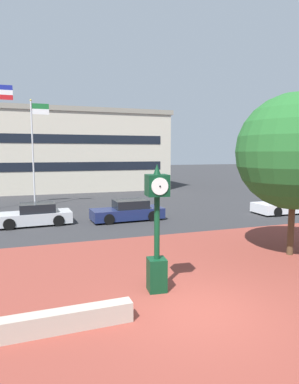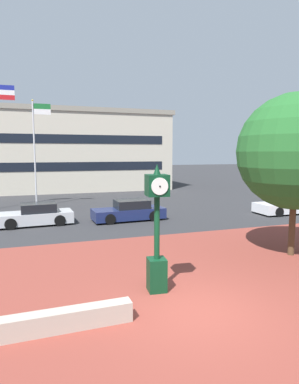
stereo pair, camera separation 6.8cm
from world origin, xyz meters
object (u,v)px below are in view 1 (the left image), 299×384
at_px(plaza_tree, 297,154).
at_px(flagpole_secondary, 34,146).
at_px(street_clock, 157,231).
at_px(civic_building, 51,151).
at_px(car_street_distant, 35,215).
at_px(car_street_mid, 286,205).
at_px(car_street_near, 128,211).

xyz_separation_m(plaza_tree, flagpole_secondary, (-10.14, 16.00, 0.54)).
distance_m(street_clock, civic_building, 32.35).
bearing_deg(plaza_tree, flagpole_secondary, 122.36).
xyz_separation_m(car_street_distant, flagpole_secondary, (0.13, 6.71, 4.11)).
height_order(car_street_mid, civic_building, civic_building).
bearing_deg(car_street_distant, civic_building, -8.58).
relative_size(plaza_tree, civic_building, 0.25).
bearing_deg(civic_building, car_street_distant, -95.45).
bearing_deg(car_street_distant, flagpole_secondary, -4.24).
xyz_separation_m(car_street_near, car_street_mid, (11.09, -1.20, 0.00)).
xyz_separation_m(car_street_near, civic_building, (-3.51, 21.59, 3.89)).
bearing_deg(street_clock, plaza_tree, 20.74).
relative_size(car_street_mid, flagpole_secondary, 0.54).
xyz_separation_m(plaza_tree, car_street_mid, (6.35, 7.64, -3.57)).
bearing_deg(car_street_distant, car_street_mid, -98.79).
xyz_separation_m(car_street_near, flagpole_secondary, (-5.40, 7.16, 4.11)).
bearing_deg(car_street_near, car_street_distant, 82.80).
bearing_deg(flagpole_secondary, civic_building, 82.56).
relative_size(street_clock, plaza_tree, 0.59).
height_order(street_clock, flagpole_secondary, flagpole_secondary).
distance_m(plaza_tree, car_street_mid, 10.56).
height_order(street_clock, civic_building, civic_building).
relative_size(street_clock, flagpole_secondary, 0.47).
bearing_deg(flagpole_secondary, car_street_distant, -91.11).
bearing_deg(civic_building, car_street_near, -80.76).
distance_m(street_clock, plaza_tree, 7.34).
bearing_deg(flagpole_secondary, plaza_tree, -57.64).
bearing_deg(plaza_tree, car_street_near, 118.19).
bearing_deg(civic_building, car_street_mid, -57.35).
relative_size(plaza_tree, car_street_mid, 1.48).
bearing_deg(car_street_near, car_street_mid, -98.78).
bearing_deg(car_street_mid, street_clock, 126.15).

